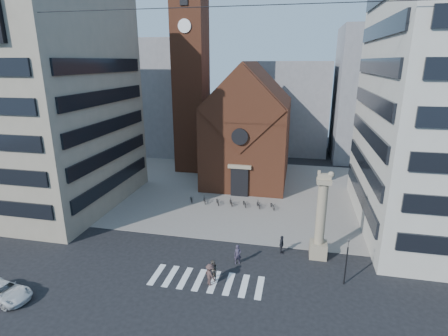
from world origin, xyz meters
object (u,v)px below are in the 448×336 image
(lion_column, at_px, (320,224))
(pedestrian_2, at_px, (282,245))
(pedestrian_0, at_px, (238,254))
(traffic_light, at_px, (347,260))
(scooter_0, at_px, (191,199))
(white_car, at_px, (3,292))
(pedestrian_1, at_px, (213,271))

(lion_column, height_order, pedestrian_2, lion_column)
(lion_column, height_order, pedestrian_0, lion_column)
(traffic_light, xyz_separation_m, scooter_0, (-17.85, 14.40, -1.81))
(pedestrian_2, relative_size, scooter_0, 1.15)
(traffic_light, xyz_separation_m, pedestrian_2, (-5.46, 3.92, -1.36))
(white_car, bearing_deg, pedestrian_0, -53.13)
(pedestrian_1, distance_m, pedestrian_2, 7.90)
(pedestrian_1, height_order, pedestrian_2, pedestrian_1)
(pedestrian_0, distance_m, pedestrian_2, 4.71)
(lion_column, distance_m, pedestrian_2, 4.30)
(traffic_light, distance_m, pedestrian_0, 9.49)
(white_car, relative_size, pedestrian_1, 2.52)
(pedestrian_2, bearing_deg, lion_column, -80.97)
(pedestrian_0, height_order, pedestrian_2, pedestrian_0)
(lion_column, distance_m, white_car, 27.26)
(lion_column, bearing_deg, traffic_light, -63.54)
(traffic_light, bearing_deg, lion_column, 116.46)
(white_car, bearing_deg, pedestrian_1, -59.84)
(lion_column, bearing_deg, pedestrian_2, -178.67)
(pedestrian_1, relative_size, scooter_0, 1.16)
(pedestrian_1, bearing_deg, scooter_0, 161.13)
(pedestrian_1, bearing_deg, lion_column, 80.98)
(pedestrian_0, bearing_deg, pedestrian_2, 10.21)
(lion_column, xyz_separation_m, traffic_light, (1.99, -4.00, -1.17))
(traffic_light, bearing_deg, pedestrian_0, 172.62)
(traffic_light, relative_size, pedestrian_0, 2.28)
(pedestrian_0, bearing_deg, scooter_0, 97.99)
(pedestrian_1, bearing_deg, pedestrian_0, 109.94)
(white_car, xyz_separation_m, pedestrian_1, (15.58, 5.82, 0.28))
(white_car, height_order, pedestrian_0, pedestrian_0)
(scooter_0, bearing_deg, pedestrian_0, -80.39)
(pedestrian_1, xyz_separation_m, scooter_0, (-6.94, 16.20, -0.46))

